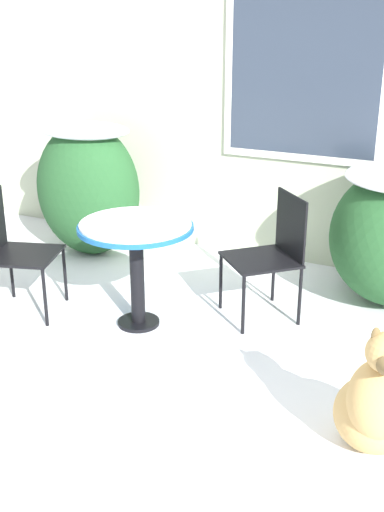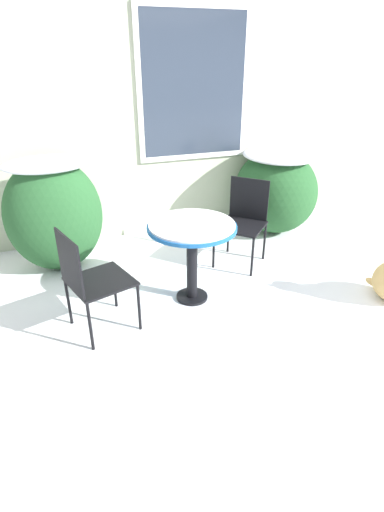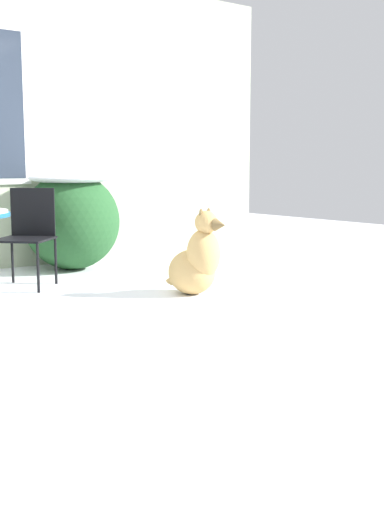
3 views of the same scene
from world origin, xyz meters
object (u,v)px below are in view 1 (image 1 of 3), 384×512
Objects in this scene: patio_table at (136,241)px; patio_chair_far_side at (13,247)px; dog at (377,405)px; patio_chair_near_table at (271,251)px.

patio_table is 0.92m from patio_chair_far_side.
patio_table is 1.89m from dog.
patio_table is at bearing 142.64° from dog.
patio_chair_near_table reaches higher than dog.
patio_chair_far_side is 2.68m from dog.
patio_chair_far_side is 1.20× the size of dog.
patio_chair_near_table is 1.20× the size of dog.
patio_chair_far_side is at bearing -111.03° from patio_chair_near_table.
patio_chair_near_table is 1.80m from patio_chair_far_side.
patio_chair_near_table reaches higher than patio_table.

